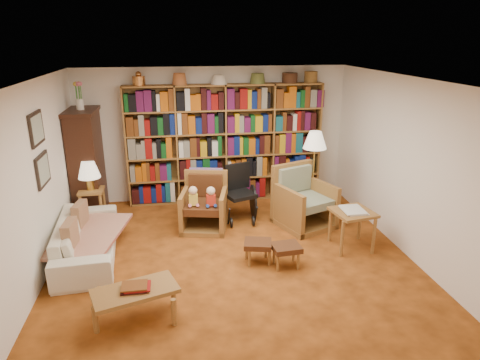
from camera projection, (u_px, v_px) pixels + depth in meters
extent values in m
plane|color=#AE561A|center=(233.00, 257.00, 6.14)|extent=(5.00, 5.00, 0.00)
plane|color=silver|center=(232.00, 80.00, 5.34)|extent=(5.00, 5.00, 0.00)
plane|color=white|center=(214.00, 134.00, 8.08)|extent=(5.00, 0.00, 5.00)
plane|color=white|center=(277.00, 270.00, 3.40)|extent=(5.00, 0.00, 5.00)
plane|color=white|center=(36.00, 185.00, 5.36)|extent=(0.00, 5.00, 5.00)
plane|color=white|center=(405.00, 166.00, 6.12)|extent=(0.00, 5.00, 5.00)
cube|color=#A36932|center=(225.00, 144.00, 8.01)|extent=(3.60, 0.30, 2.20)
cube|color=#33160E|center=(87.00, 165.00, 7.38)|extent=(0.45, 0.90, 1.80)
cube|color=#33160E|center=(81.00, 111.00, 7.08)|extent=(0.50, 0.95, 0.06)
cylinder|color=white|center=(80.00, 104.00, 7.05)|extent=(0.12, 0.12, 0.18)
cube|color=black|center=(36.00, 129.00, 5.44)|extent=(0.03, 0.52, 0.42)
cube|color=gray|center=(38.00, 129.00, 5.44)|extent=(0.01, 0.44, 0.34)
cube|color=black|center=(43.00, 170.00, 5.62)|extent=(0.03, 0.52, 0.42)
cube|color=gray|center=(44.00, 170.00, 5.62)|extent=(0.01, 0.44, 0.34)
imported|color=beige|center=(87.00, 238.00, 6.09)|extent=(1.99, 0.90, 0.57)
cube|color=beige|center=(91.00, 237.00, 6.09)|extent=(1.09, 1.62, 0.04)
cube|color=maroon|center=(81.00, 218.00, 6.34)|extent=(0.18, 0.39, 0.38)
cube|color=maroon|center=(71.00, 239.00, 5.69)|extent=(0.14, 0.40, 0.39)
cube|color=#A36932|center=(91.00, 191.00, 7.08)|extent=(0.39, 0.39, 0.04)
cylinder|color=#A36932|center=(82.00, 212.00, 7.01)|extent=(0.05, 0.05, 0.56)
cylinder|color=#A36932|center=(102.00, 211.00, 7.05)|extent=(0.05, 0.05, 0.56)
cylinder|color=#A36932|center=(85.00, 205.00, 7.30)|extent=(0.05, 0.05, 0.56)
cylinder|color=#A36932|center=(104.00, 204.00, 7.35)|extent=(0.05, 0.05, 0.56)
cylinder|color=gold|center=(90.00, 184.00, 7.04)|extent=(0.12, 0.12, 0.20)
cone|color=#FAEDCD|center=(89.00, 169.00, 6.96)|extent=(0.36, 0.36, 0.28)
cube|color=#A36932|center=(205.00, 226.00, 7.07)|extent=(0.86, 0.89, 0.08)
cube|color=#A36932|center=(184.00, 211.00, 6.93)|extent=(0.23, 0.75, 0.64)
cube|color=#A36932|center=(224.00, 209.00, 7.03)|extent=(0.23, 0.75, 0.64)
cube|color=#A36932|center=(202.00, 195.00, 7.25)|extent=(0.72, 0.23, 0.90)
cube|color=#461F12|center=(204.00, 206.00, 6.93)|extent=(0.68, 0.74, 0.12)
cube|color=#461F12|center=(202.00, 185.00, 7.12)|extent=(0.57, 0.22, 0.38)
cube|color=#B9316D|center=(202.00, 180.00, 7.20)|extent=(0.56, 0.18, 0.40)
cube|color=#A36932|center=(304.00, 223.00, 7.16)|extent=(1.05, 1.07, 0.09)
cube|color=#A36932|center=(283.00, 207.00, 7.01)|extent=(0.38, 0.81, 0.71)
cube|color=#A36932|center=(326.00, 204.00, 7.12)|extent=(0.38, 0.81, 0.71)
cube|color=#A36932|center=(299.00, 190.00, 7.36)|extent=(0.78, 0.38, 1.00)
cube|color=gray|center=(306.00, 201.00, 7.00)|extent=(0.84, 0.88, 0.13)
cube|color=gray|center=(301.00, 178.00, 7.22)|extent=(0.62, 0.33, 0.42)
cube|color=black|center=(240.00, 195.00, 7.26)|extent=(0.59, 0.59, 0.06)
cube|color=black|center=(237.00, 176.00, 7.39)|extent=(0.45, 0.21, 0.46)
cylinder|color=black|center=(224.00, 203.00, 7.37)|extent=(0.03, 0.57, 0.57)
cylinder|color=black|center=(253.00, 201.00, 7.45)|extent=(0.03, 0.57, 0.57)
cylinder|color=black|center=(231.00, 223.00, 7.08)|extent=(0.03, 0.16, 0.16)
cylinder|color=black|center=(253.00, 221.00, 7.14)|extent=(0.03, 0.16, 0.16)
cylinder|color=gold|center=(311.00, 214.00, 7.60)|extent=(0.25, 0.25, 0.03)
cylinder|color=gold|center=(313.00, 181.00, 7.40)|extent=(0.03, 0.03, 1.27)
cone|color=#FAEDCD|center=(315.00, 140.00, 7.17)|extent=(0.40, 0.40, 0.29)
cube|color=#A36932|center=(353.00, 212.00, 6.26)|extent=(0.64, 0.64, 0.04)
cylinder|color=#A36932|center=(342.00, 239.00, 6.09)|extent=(0.05, 0.05, 0.55)
cylinder|color=#A36932|center=(374.00, 236.00, 6.16)|extent=(0.05, 0.05, 0.55)
cylinder|color=#A36932|center=(330.00, 225.00, 6.54)|extent=(0.05, 0.05, 0.55)
cylinder|color=#A36932|center=(360.00, 223.00, 6.61)|extent=(0.05, 0.05, 0.55)
cube|color=silver|center=(353.00, 210.00, 6.25)|extent=(0.36, 0.43, 0.03)
cube|color=#461F12|center=(258.00, 244.00, 5.93)|extent=(0.44, 0.40, 0.08)
cylinder|color=#A36932|center=(249.00, 259.00, 5.85)|extent=(0.04, 0.04, 0.24)
cylinder|color=#A36932|center=(269.00, 257.00, 5.89)|extent=(0.04, 0.04, 0.24)
cylinder|color=#A36932|center=(246.00, 251.00, 6.06)|extent=(0.04, 0.04, 0.24)
cylinder|color=#A36932|center=(266.00, 250.00, 6.10)|extent=(0.04, 0.04, 0.24)
cube|color=#461F12|center=(286.00, 248.00, 5.82)|extent=(0.40, 0.35, 0.08)
cylinder|color=#A36932|center=(278.00, 263.00, 5.75)|extent=(0.04, 0.04, 0.24)
cylinder|color=#A36932|center=(298.00, 261.00, 5.79)|extent=(0.04, 0.04, 0.24)
cylinder|color=#A36932|center=(274.00, 255.00, 5.96)|extent=(0.04, 0.04, 0.24)
cylinder|color=#A36932|center=(294.00, 253.00, 6.00)|extent=(0.04, 0.04, 0.24)
cube|color=#A36932|center=(135.00, 291.00, 4.71)|extent=(1.01, 0.72, 0.05)
cylinder|color=#A36932|center=(95.00, 320.00, 4.54)|extent=(0.06, 0.06, 0.32)
cylinder|color=#A36932|center=(174.00, 312.00, 4.66)|extent=(0.06, 0.06, 0.32)
cylinder|color=#A36932|center=(100.00, 300.00, 4.88)|extent=(0.06, 0.06, 0.32)
cylinder|color=#A36932|center=(173.00, 293.00, 5.01)|extent=(0.06, 0.06, 0.32)
cube|color=brown|center=(135.00, 287.00, 4.70)|extent=(0.33, 0.30, 0.05)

